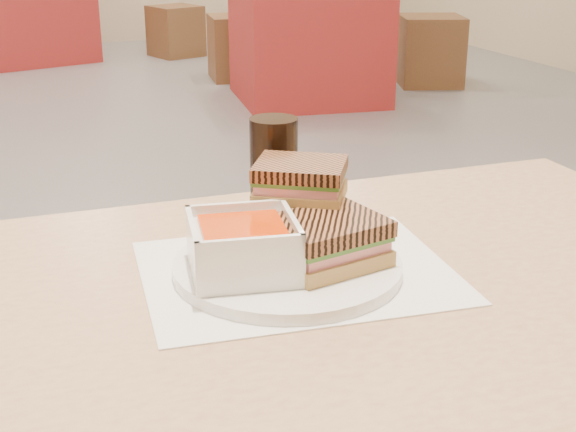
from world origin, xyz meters
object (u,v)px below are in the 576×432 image
object	(u,v)px
bg_table_1	(308,39)
bg_chair_1l	(239,47)
main_table	(294,376)
cola_glass	(274,169)
panini_lower	(328,241)
bg_chair_2r	(176,31)
plate	(287,267)
soup_bowl	(243,248)
bg_table_2	(27,13)
bg_chair_1r	(430,51)

from	to	relation	value
bg_table_1	bg_chair_1l	distance (m)	0.88
bg_table_1	bg_chair_1l	size ratio (longest dim) A/B	2.18
main_table	cola_glass	size ratio (longest dim) A/B	8.50
main_table	bg_table_1	size ratio (longest dim) A/B	1.22
panini_lower	bg_table_1	xyz separation A→B (m)	(1.67, 4.05, -0.40)
bg_table_1	bg_chair_2r	xyz separation A→B (m)	(-0.39, 1.99, -0.18)
plate	panini_lower	world-z (taller)	panini_lower
main_table	cola_glass	distance (m)	0.30
soup_bowl	bg_table_2	distance (m)	6.27
soup_bowl	bg_chair_1r	xyz separation A→B (m)	(2.76, 4.17, -0.56)
bg_table_1	bg_chair_1r	xyz separation A→B (m)	(0.99, 0.14, -0.15)
bg_chair_1l	bg_chair_1r	world-z (taller)	bg_chair_1r
plate	bg_table_1	distance (m)	4.39
bg_chair_1l	bg_chair_2r	size ratio (longest dim) A/B	0.98
main_table	soup_bowl	size ratio (longest dim) A/B	8.76
plate	cola_glass	xyz separation A→B (m)	(0.05, 0.19, 0.06)
plate	bg_chair_1l	bearing A→B (deg)	72.72
main_table	bg_table_2	bearing A→B (deg)	88.52
bg_chair_1r	bg_chair_1l	bearing A→B (deg)	149.59
soup_bowl	bg_chair_2r	xyz separation A→B (m)	(1.38, 6.03, -0.59)
plate	panini_lower	xyz separation A→B (m)	(0.04, -0.02, 0.04)
cola_glass	bg_chair_2r	size ratio (longest dim) A/B	0.31
main_table	bg_table_1	xyz separation A→B (m)	(1.72, 4.07, -0.24)
plate	soup_bowl	bearing A→B (deg)	-171.50
bg_table_1	cola_glass	bearing A→B (deg)	-113.41
panini_lower	bg_table_1	distance (m)	4.40
plate	bg_chair_2r	distance (m)	6.19
bg_table_2	plate	bearing A→B (deg)	-91.40
soup_bowl	panini_lower	xyz separation A→B (m)	(0.10, -0.01, -0.00)
main_table	cola_glass	xyz separation A→B (m)	(0.06, 0.23, 0.19)
panini_lower	bg_chair_1l	size ratio (longest dim) A/B	0.31
plate	bg_chair_1r	bearing A→B (deg)	56.99
bg_table_1	bg_chair_1r	world-z (taller)	bg_table_1
main_table	bg_chair_2r	distance (m)	6.22
bg_chair_1r	soup_bowl	bearing A→B (deg)	-123.51
panini_lower	bg_table_2	world-z (taller)	panini_lower
main_table	bg_chair_2r	world-z (taller)	main_table
main_table	soup_bowl	bearing A→B (deg)	143.74
bg_table_2	bg_chair_2r	xyz separation A→B (m)	(1.17, -0.23, -0.18)
cola_glass	bg_chair_1l	bearing A→B (deg)	72.66
bg_chair_1l	bg_chair_1r	bearing A→B (deg)	-30.41
panini_lower	bg_chair_2r	xyz separation A→B (m)	(1.28, 6.04, -0.59)
soup_bowl	bg_table_1	bearing A→B (deg)	66.29
bg_table_1	bg_chair_1l	world-z (taller)	bg_table_1
bg_chair_1l	bg_chair_2r	world-z (taller)	bg_chair_1l
bg_table_1	bg_chair_2r	distance (m)	2.04
plate	bg_chair_2r	xyz separation A→B (m)	(1.33, 6.02, -0.55)
panini_lower	bg_chair_1r	world-z (taller)	panini_lower
bg_chair_2r	bg_table_2	bearing A→B (deg)	169.10
bg_chair_1l	bg_chair_2r	distance (m)	1.17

